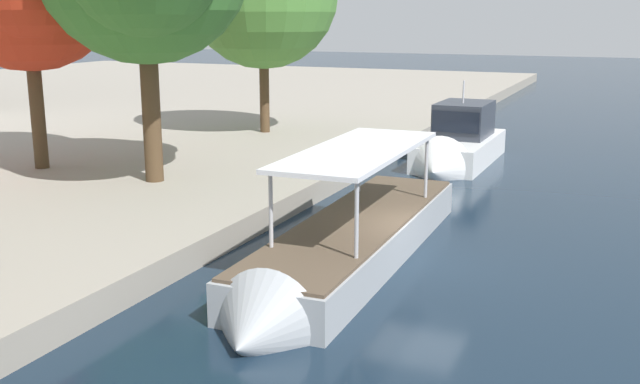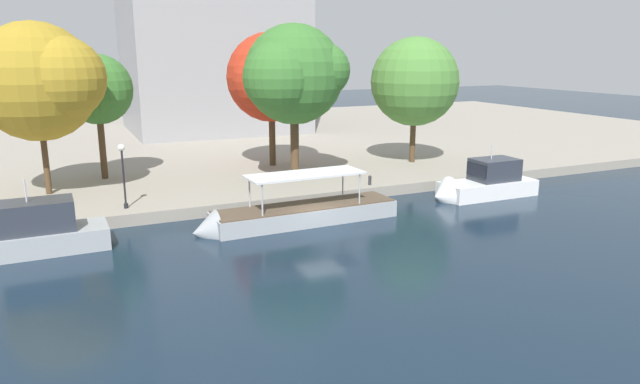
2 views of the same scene
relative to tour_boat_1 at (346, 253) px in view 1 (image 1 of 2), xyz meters
The scene contains 4 objects.
ground_plane 2.02m from the tour_boat_1, 55.47° to the right, with size 220.00×220.00×0.00m, color #142333.
tour_boat_1 is the anchor object (origin of this frame).
motor_yacht_2 14.73m from the tour_boat_1, ahead, with size 8.00×2.80×4.58m.
mooring_bollard_0 8.91m from the tour_boat_1, 29.13° to the left, with size 0.25×0.25×0.71m.
Camera 1 is at (-18.42, -5.21, 6.46)m, focal length 41.48 mm.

